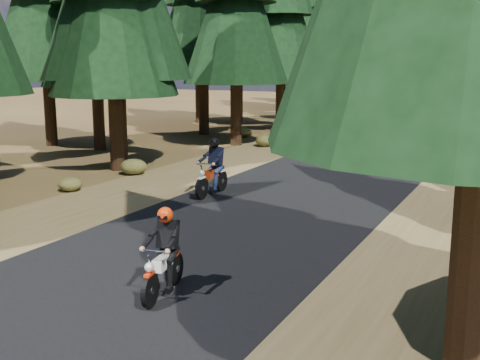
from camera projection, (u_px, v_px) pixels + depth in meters
ground at (210, 241)px, 13.13m from camera, size 120.00×120.00×0.00m
road at (293, 196)px, 17.52m from camera, size 6.00×100.00×0.01m
shoulder_l at (161, 182)px, 19.53m from camera, size 3.20×100.00×0.01m
shoulder_r at (460, 213)px, 15.52m from camera, size 3.20×100.00×0.01m
understory_shrubs at (343, 182)px, 18.19m from camera, size 15.28×29.29×0.55m
rider_lead at (163, 267)px, 10.01m from camera, size 0.79×1.73×1.48m
rider_follow at (212, 177)px, 17.50m from camera, size 0.59×1.88×1.67m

